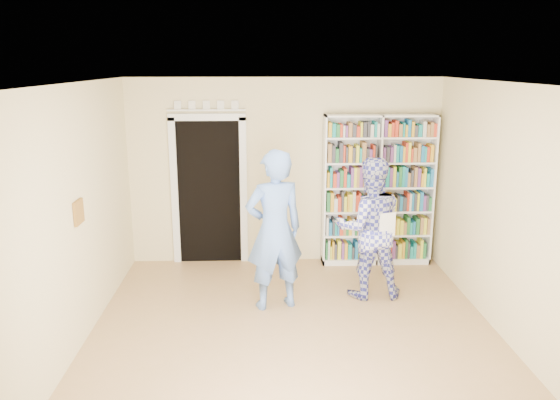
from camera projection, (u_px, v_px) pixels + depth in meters
floor at (295, 341)px, 5.84m from camera, size 5.00×5.00×0.00m
ceiling at (297, 84)px, 5.18m from camera, size 5.00×5.00×0.00m
wall_back at (285, 172)px, 7.93m from camera, size 4.50×0.00×4.50m
wall_left at (71, 222)px, 5.43m from camera, size 0.00×5.00×5.00m
wall_right at (514, 218)px, 5.59m from camera, size 0.00×5.00×5.00m
bookshelf at (378, 190)px, 7.89m from camera, size 1.59×0.30×2.19m
doorway at (209, 184)px, 7.91m from camera, size 1.10×0.08×2.43m
wall_art at (79, 212)px, 5.61m from camera, size 0.03×0.25×0.25m
man_blue at (274, 230)px, 6.44m from camera, size 0.81×0.66×1.94m
man_plaid at (369, 228)px, 6.79m from camera, size 0.88×0.69×1.79m
paper_sheet at (387, 225)px, 6.54m from camera, size 0.21×0.06×0.30m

